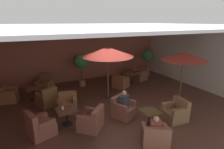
% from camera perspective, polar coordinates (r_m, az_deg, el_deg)
% --- Properties ---
extents(ground_plane, '(10.76, 9.01, 0.02)m').
position_cam_1_polar(ground_plane, '(8.51, 1.37, -9.69)').
color(ground_plane, '#553227').
extents(wall_back_brick, '(10.76, 0.08, 3.52)m').
position_cam_1_polar(wall_back_brick, '(11.93, -8.66, 6.72)').
color(wall_back_brick, '#A35B45').
rests_on(wall_back_brick, ground_plane).
extents(wall_right_plain, '(0.08, 9.01, 3.52)m').
position_cam_1_polar(wall_right_plain, '(11.36, 26.12, 4.74)').
color(wall_right_plain, silver).
rests_on(wall_right_plain, ground_plane).
extents(ceiling_slab, '(10.76, 9.01, 0.06)m').
position_cam_1_polar(ceiling_slab, '(7.64, 1.56, 15.05)').
color(ceiling_slab, silver).
rests_on(ceiling_slab, wall_back_brick).
extents(cafe_table_front_left, '(0.75, 0.75, 0.60)m').
position_cam_1_polar(cafe_table_front_left, '(7.08, -14.06, -11.59)').
color(cafe_table_front_left, black).
rests_on(cafe_table_front_left, ground_plane).
extents(armchair_front_left_north, '(0.98, 0.95, 0.92)m').
position_cam_1_polar(armchair_front_left_north, '(6.76, -21.62, -15.06)').
color(armchair_front_left_north, brown).
rests_on(armchair_front_left_north, ground_plane).
extents(armchair_front_left_east, '(1.08, 1.08, 0.86)m').
position_cam_1_polar(armchair_front_left_east, '(6.70, -6.40, -14.30)').
color(armchair_front_left_east, brown).
rests_on(armchair_front_left_east, ground_plane).
extents(armchair_front_left_south, '(0.92, 0.90, 0.83)m').
position_cam_1_polar(armchair_front_left_south, '(8.05, -13.62, -9.21)').
color(armchair_front_left_south, brown).
rests_on(armchair_front_left_south, ground_plane).
extents(cafe_table_front_right, '(0.79, 0.79, 0.60)m').
position_cam_1_polar(cafe_table_front_right, '(11.38, 5.37, -0.32)').
color(cafe_table_front_right, black).
rests_on(cafe_table_front_right, ground_plane).
extents(armchair_front_right_north, '(0.91, 0.95, 0.86)m').
position_cam_1_polar(armchair_front_right_north, '(12.14, 8.74, -0.12)').
color(armchair_front_right_north, brown).
rests_on(armchair_front_right_north, ground_plane).
extents(armchair_front_right_east, '(1.06, 1.07, 0.80)m').
position_cam_1_polar(armchair_front_right_east, '(10.59, 2.68, -2.47)').
color(armchair_front_right_east, '#935639').
rests_on(armchair_front_right_east, ground_plane).
extents(cafe_table_mid_center, '(0.66, 0.66, 0.60)m').
position_cam_1_polar(cafe_table_mid_center, '(6.94, 11.78, -12.35)').
color(cafe_table_mid_center, black).
rests_on(cafe_table_mid_center, ground_plane).
extents(armchair_mid_center_north, '(0.86, 0.87, 0.84)m').
position_cam_1_polar(armchair_mid_center_north, '(7.65, 19.23, -11.16)').
color(armchair_mid_center_north, '#8A6042').
rests_on(armchair_mid_center_north, ground_plane).
extents(armchair_mid_center_east, '(1.03, 1.03, 0.84)m').
position_cam_1_polar(armchair_mid_center_east, '(7.48, 3.48, -10.82)').
color(armchair_mid_center_east, brown).
rests_on(armchair_mid_center_east, ground_plane).
extents(armchair_mid_center_south, '(1.06, 1.06, 0.80)m').
position_cam_1_polar(armchair_mid_center_south, '(6.03, 13.35, -18.76)').
color(armchair_mid_center_south, brown).
rests_on(armchair_mid_center_south, ground_plane).
extents(cafe_table_rear_right, '(0.68, 0.68, 0.60)m').
position_cam_1_polar(cafe_table_rear_right, '(9.74, -23.42, -4.81)').
color(cafe_table_rear_right, black).
rests_on(cafe_table_rear_right, ground_plane).
extents(armchair_rear_right_north, '(0.89, 0.90, 0.81)m').
position_cam_1_polar(armchair_rear_right_north, '(10.04, -29.71, -5.77)').
color(armchair_rear_right_north, brown).
rests_on(armchair_rear_right_north, ground_plane).
extents(armchair_rear_right_east, '(0.99, 1.01, 0.91)m').
position_cam_1_polar(armchair_rear_right_east, '(8.84, -19.80, -7.25)').
color(armchair_rear_right_east, brown).
rests_on(armchair_rear_right_east, ground_plane).
extents(armchair_rear_right_south, '(1.10, 1.10, 0.93)m').
position_cam_1_polar(armchair_rear_right_south, '(10.69, -20.27, -3.17)').
color(armchair_rear_right_south, '#925D39').
rests_on(armchair_rear_right_south, ground_plane).
extents(patio_umbrella_tall_red, '(2.47, 2.47, 2.56)m').
position_cam_1_polar(patio_umbrella_tall_red, '(8.67, -1.35, 7.08)').
color(patio_umbrella_tall_red, '#2D2D2D').
rests_on(patio_umbrella_tall_red, ground_plane).
extents(patio_umbrella_center_beige, '(1.98, 1.98, 2.44)m').
position_cam_1_polar(patio_umbrella_center_beige, '(8.66, 21.67, 5.31)').
color(patio_umbrella_center_beige, '#2D2D2D').
rests_on(patio_umbrella_center_beige, ground_plane).
extents(potted_tree_left_corner, '(0.87, 0.87, 1.92)m').
position_cam_1_polar(potted_tree_left_corner, '(10.72, -9.63, 3.55)').
color(potted_tree_left_corner, '#AD6643').
rests_on(potted_tree_left_corner, ground_plane).
extents(potted_tree_mid_left, '(0.81, 0.81, 1.86)m').
position_cam_1_polar(potted_tree_mid_left, '(12.94, 11.04, 5.20)').
color(potted_tree_mid_left, '#A86D46').
rests_on(potted_tree_mid_left, ground_plane).
extents(patron_blue_shirt, '(0.46, 0.40, 0.69)m').
position_cam_1_polar(patron_blue_shirt, '(7.28, 3.82, -8.00)').
color(patron_blue_shirt, '#373B42').
rests_on(patron_blue_shirt, ground_plane).
extents(patron_by_window, '(0.41, 0.38, 0.60)m').
position_cam_1_polar(patron_by_window, '(5.86, 13.53, -15.55)').
color(patron_by_window, '#B04B42').
rests_on(patron_by_window, ground_plane).
extents(iced_drink_cup, '(0.08, 0.08, 0.11)m').
position_cam_1_polar(iced_drink_cup, '(7.04, -15.21, -10.08)').
color(iced_drink_cup, white).
rests_on(iced_drink_cup, cafe_table_front_left).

